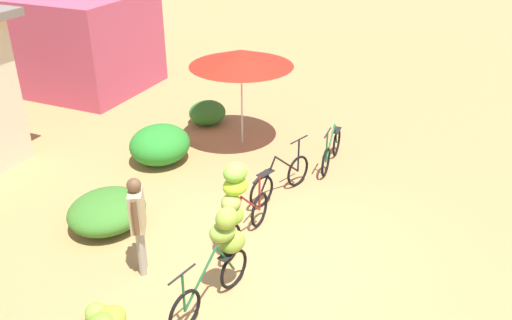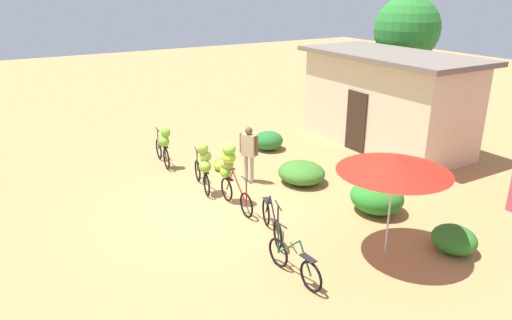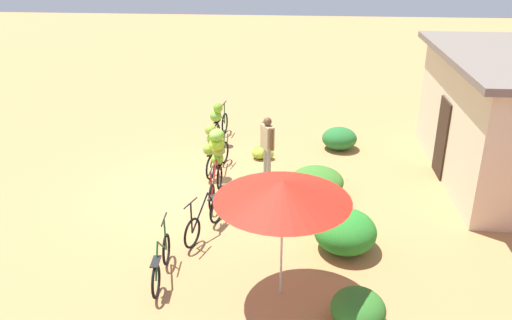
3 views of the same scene
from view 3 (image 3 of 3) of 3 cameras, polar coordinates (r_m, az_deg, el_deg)
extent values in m
plane|color=#B1814C|center=(12.99, -6.37, -3.30)|extent=(60.00, 60.00, 0.00)
cube|color=beige|center=(14.44, 24.68, 3.86)|extent=(5.77, 2.55, 3.00)
cube|color=#72665B|center=(14.05, 25.76, 9.94)|extent=(6.27, 3.05, 0.16)
cube|color=#332319|center=(14.21, 19.43, 2.25)|extent=(0.90, 0.06, 2.00)
ellipsoid|color=#266F2F|center=(15.48, 9.01, 2.32)|extent=(0.98, 1.01, 0.63)
ellipsoid|color=#3A7627|center=(12.78, 6.60, -2.29)|extent=(1.40, 1.29, 0.59)
ellipsoid|color=#288529|center=(10.62, 9.60, -7.59)|extent=(1.34, 1.24, 0.79)
ellipsoid|color=#2F7427|center=(8.88, 10.97, -15.52)|extent=(0.95, 0.88, 0.56)
cylinder|color=beige|center=(8.93, 2.78, -8.77)|extent=(0.04, 0.04, 2.10)
cone|color=red|center=(8.47, 2.91, -3.32)|extent=(2.25, 2.25, 0.35)
torus|color=black|center=(16.53, -3.40, 3.98)|extent=(0.66, 0.12, 0.65)
torus|color=black|center=(15.65, -4.27, 2.83)|extent=(0.66, 0.12, 0.65)
cylinder|color=#19592D|center=(15.71, -4.14, 4.00)|extent=(0.37, 0.08, 0.58)
cylinder|color=#19592D|center=(16.15, -3.70, 4.56)|extent=(0.65, 0.11, 0.59)
cylinder|color=black|center=(16.32, -3.45, 6.15)|extent=(0.50, 0.09, 0.03)
cylinder|color=#19592D|center=(16.42, -3.42, 5.06)|extent=(0.04, 0.04, 0.65)
cube|color=black|center=(15.62, -4.22, 4.18)|extent=(0.37, 0.18, 0.02)
ellipsoid|color=#73AC34|center=(15.55, -4.37, 4.77)|extent=(0.43, 0.35, 0.33)
ellipsoid|color=#72AF2D|center=(15.45, -4.13, 5.66)|extent=(0.38, 0.33, 0.32)
torus|color=black|center=(14.35, -3.44, 0.82)|extent=(0.61, 0.17, 0.61)
torus|color=black|center=(13.44, -4.93, -0.84)|extent=(0.61, 0.17, 0.61)
cylinder|color=#19592D|center=(13.48, -4.70, 0.67)|extent=(0.40, 0.11, 0.64)
cylinder|color=#19592D|center=(13.94, -3.94, 1.48)|extent=(0.71, 0.18, 0.65)
cylinder|color=black|center=(14.13, -3.49, 3.11)|extent=(0.50, 0.13, 0.03)
cylinder|color=#19592D|center=(14.24, -3.46, 1.96)|extent=(0.04, 0.04, 0.61)
cube|color=black|center=(13.40, -4.82, 0.65)|extent=(0.38, 0.21, 0.02)
ellipsoid|color=olive|center=(13.28, -5.01, 1.21)|extent=(0.49, 0.45, 0.32)
ellipsoid|color=#86AB3C|center=(13.30, -4.61, 2.34)|extent=(0.50, 0.46, 0.27)
ellipsoid|color=#82A534|center=(13.23, -4.94, 3.31)|extent=(0.38, 0.32, 0.31)
torus|color=black|center=(11.96, -4.81, -4.02)|extent=(0.62, 0.06, 0.62)
torus|color=black|center=(12.90, -3.96, -1.87)|extent=(0.62, 0.06, 0.62)
cylinder|color=maroon|center=(12.60, -4.14, -0.92)|extent=(0.40, 0.04, 0.65)
cylinder|color=maroon|center=(12.13, -4.57, -1.95)|extent=(0.72, 0.05, 0.66)
cylinder|color=black|center=(11.68, -4.92, -1.18)|extent=(0.50, 0.04, 0.03)
cylinder|color=maroon|center=(11.82, -4.87, -2.62)|extent=(0.04, 0.04, 0.65)
cube|color=black|center=(12.66, -4.08, -0.68)|extent=(0.36, 0.15, 0.02)
ellipsoid|color=#79AF2B|center=(12.68, -4.20, 0.11)|extent=(0.43, 0.38, 0.29)
ellipsoid|color=#8EA441|center=(12.58, -4.06, 1.03)|extent=(0.39, 0.32, 0.27)
ellipsoid|color=#94C523|center=(12.37, -4.25, 1.72)|extent=(0.51, 0.45, 0.28)
ellipsoid|color=#75B937|center=(12.28, -4.28, 2.70)|extent=(0.47, 0.40, 0.29)
torus|color=black|center=(10.64, -6.91, -7.85)|extent=(0.61, 0.24, 0.63)
torus|color=black|center=(11.44, -4.27, -5.34)|extent=(0.61, 0.24, 0.63)
cylinder|color=black|center=(11.16, -4.75, -4.47)|extent=(0.39, 0.16, 0.59)
cylinder|color=black|center=(10.75, -6.07, -5.68)|extent=(0.69, 0.26, 0.60)
cylinder|color=black|center=(10.30, -7.09, -4.63)|extent=(0.48, 0.19, 0.03)
cylinder|color=black|center=(10.47, -6.99, -6.27)|extent=(0.04, 0.04, 0.67)
cube|color=black|center=(11.20, -4.57, -4.03)|extent=(0.39, 0.25, 0.02)
torus|color=black|center=(10.23, -9.67, -9.49)|extent=(0.60, 0.09, 0.60)
torus|color=black|center=(9.43, -10.76, -12.74)|extent=(0.60, 0.09, 0.60)
cylinder|color=#19592D|center=(9.41, -10.68, -10.73)|extent=(0.38, 0.06, 0.59)
cylinder|color=#19592D|center=(9.81, -10.12, -9.12)|extent=(0.67, 0.08, 0.59)
cylinder|color=black|center=(9.90, -9.92, -6.33)|extent=(0.50, 0.06, 0.03)
cylinder|color=#19592D|center=(10.06, -9.79, -7.94)|extent=(0.04, 0.04, 0.65)
cube|color=black|center=(9.32, -10.79, -10.74)|extent=(0.37, 0.16, 0.02)
ellipsoid|color=#86B03D|center=(14.65, 1.25, 0.66)|extent=(0.45, 0.47, 0.30)
ellipsoid|color=#75A62F|center=(14.80, 0.44, 1.03)|extent=(0.41, 0.45, 0.35)
ellipsoid|color=#92B42F|center=(14.69, 0.38, 0.78)|extent=(0.51, 0.44, 0.31)
cylinder|color=gray|center=(13.54, 1.04, -0.17)|extent=(0.11, 0.11, 0.78)
cylinder|color=gray|center=(13.39, 1.38, -0.45)|extent=(0.11, 0.11, 0.78)
cube|color=tan|center=(13.20, 1.24, 2.47)|extent=(0.45, 0.37, 0.62)
cylinder|color=brown|center=(13.40, 0.76, 2.94)|extent=(0.08, 0.08, 0.56)
cylinder|color=brown|center=(12.98, 1.73, 2.25)|extent=(0.08, 0.08, 0.56)
sphere|color=brown|center=(13.06, 1.25, 4.17)|extent=(0.21, 0.21, 0.21)
camera|label=1|loc=(18.37, -11.76, 21.37)|focal=37.92mm
camera|label=2|loc=(7.13, -72.90, 2.73)|focal=33.49mm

